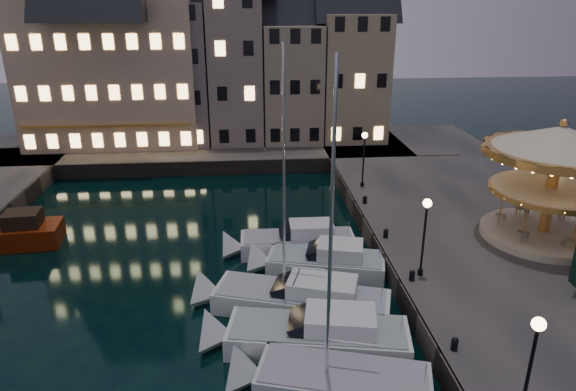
{
  "coord_description": "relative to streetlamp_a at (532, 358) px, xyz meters",
  "views": [
    {
      "loc": [
        -1.53,
        -21.47,
        14.45
      ],
      "look_at": [
        1.0,
        8.0,
        3.2
      ],
      "focal_mm": 32.0,
      "sensor_mm": 36.0,
      "label": 1
    }
  ],
  "objects": [
    {
      "name": "motorboat_e",
      "position": [
        -6.14,
        15.56,
        -3.38
      ],
      "size": [
        7.95,
        2.39,
        2.15
      ],
      "color": "silver",
      "rests_on": "ground"
    },
    {
      "name": "quay_north",
      "position": [
        -15.2,
        37.0,
        -3.37
      ],
      "size": [
        44.0,
        12.0,
        1.3
      ],
      "primitive_type": "cube",
      "color": "#474442",
      "rests_on": "ground"
    },
    {
      "name": "townhouse_na",
      "position": [
        -26.7,
        39.0,
        3.76
      ],
      "size": [
        5.5,
        8.0,
        12.8
      ],
      "color": "#9B8468",
      "rests_on": "quay_north"
    },
    {
      "name": "streetlamp_b",
      "position": [
        0.0,
        10.0,
        0.0
      ],
      "size": [
        0.44,
        0.44,
        4.17
      ],
      "color": "black",
      "rests_on": "quay_east"
    },
    {
      "name": "streetlamp_c",
      "position": [
        0.0,
        23.5,
        0.0
      ],
      "size": [
        0.44,
        0.44,
        4.17
      ],
      "color": "black",
      "rests_on": "quay_east"
    },
    {
      "name": "motorboat_a",
      "position": [
        -5.79,
        3.41,
        -3.48
      ],
      "size": [
        7.78,
        4.45,
        12.95
      ],
      "color": "silver",
      "rests_on": "ground"
    },
    {
      "name": "motorboat_b",
      "position": [
        -6.21,
        6.27,
        -3.37
      ],
      "size": [
        9.08,
        4.12,
        2.15
      ],
      "color": "silver",
      "rests_on": "ground"
    },
    {
      "name": "townhouse_nf",
      "position": [
        2.05,
        39.0,
        4.26
      ],
      "size": [
        6.82,
        8.0,
        13.8
      ],
      "color": "tan",
      "rests_on": "quay_north"
    },
    {
      "name": "quaywall_e",
      "position": [
        -1.2,
        15.0,
        -3.37
      ],
      "size": [
        0.15,
        44.0,
        1.3
      ],
      "primitive_type": "cube",
      "color": "#47423A",
      "rests_on": "ground"
    },
    {
      "name": "bollard_d",
      "position": [
        -0.6,
        20.0,
        -2.41
      ],
      "size": [
        0.3,
        0.3,
        0.57
      ],
      "color": "black",
      "rests_on": "quay_east"
    },
    {
      "name": "streetlamp_d",
      "position": [
        11.3,
        17.0,
        0.0
      ],
      "size": [
        0.44,
        0.44,
        4.17
      ],
      "color": "black",
      "rests_on": "quay_east"
    },
    {
      "name": "hotel_corner",
      "position": [
        -21.2,
        39.0,
        5.76
      ],
      "size": [
        17.6,
        9.0,
        16.8
      ],
      "color": "beige",
      "rests_on": "quay_north"
    },
    {
      "name": "motorboat_c",
      "position": [
        -6.6,
        9.26,
        -3.34
      ],
      "size": [
        9.58,
        5.19,
        12.84
      ],
      "color": "silver",
      "rests_on": "ground"
    },
    {
      "name": "bollard_c",
      "position": [
        -0.6,
        14.5,
        -2.41
      ],
      "size": [
        0.3,
        0.3,
        0.57
      ],
      "color": "black",
      "rests_on": "quay_east"
    },
    {
      "name": "bollard_a",
      "position": [
        -0.6,
        4.0,
        -2.41
      ],
      "size": [
        0.3,
        0.3,
        0.57
      ],
      "color": "black",
      "rests_on": "quay_east"
    },
    {
      "name": "quaywall_n",
      "position": [
        -13.2,
        31.0,
        -3.37
      ],
      "size": [
        48.0,
        0.15,
        1.3
      ],
      "primitive_type": "cube",
      "color": "#47423A",
      "rests_on": "ground"
    },
    {
      "name": "townhouse_ne",
      "position": [
        -4.0,
        39.0,
        3.76
      ],
      "size": [
        6.16,
        8.0,
        12.8
      ],
      "color": "gray",
      "rests_on": "quay_north"
    },
    {
      "name": "ground",
      "position": [
        -7.2,
        9.0,
        -4.02
      ],
      "size": [
        160.0,
        160.0,
        0.0
      ],
      "primitive_type": "plane",
      "color": "black",
      "rests_on": "ground"
    },
    {
      "name": "townhouse_nc",
      "position": [
        -15.2,
        39.0,
        4.76
      ],
      "size": [
        6.82,
        8.0,
        14.8
      ],
      "color": "slate",
      "rests_on": "quay_north"
    },
    {
      "name": "bollard_b",
      "position": [
        -0.6,
        9.5,
        -2.41
      ],
      "size": [
        0.3,
        0.3,
        0.57
      ],
      "color": "black",
      "rests_on": "quay_east"
    },
    {
      "name": "streetlamp_a",
      "position": [
        0.0,
        0.0,
        0.0
      ],
      "size": [
        0.44,
        0.44,
        4.17
      ],
      "color": "black",
      "rests_on": "quay_east"
    },
    {
      "name": "carousel",
      "position": [
        8.7,
        13.74,
        1.98
      ],
      "size": [
        8.15,
        8.15,
        7.13
      ],
      "color": "beige",
      "rests_on": "quay_east"
    },
    {
      "name": "quay_east",
      "position": [
        6.8,
        15.0,
        -3.37
      ],
      "size": [
        16.0,
        56.0,
        1.3
      ],
      "primitive_type": "cube",
      "color": "#474442",
      "rests_on": "ground"
    },
    {
      "name": "red_fishing_boat",
      "position": [
        -24.03,
        18.0,
        -3.32
      ],
      "size": [
        7.44,
        3.19,
        5.87
      ],
      "color": "#621A04",
      "rests_on": "ground"
    },
    {
      "name": "townhouse_nd",
      "position": [
        -9.45,
        39.0,
        5.26
      ],
      "size": [
        5.5,
        8.0,
        15.8
      ],
      "color": "gray",
      "rests_on": "quay_north"
    },
    {
      "name": "motorboat_d",
      "position": [
        -4.82,
        12.92,
        -3.38
      ],
      "size": [
        7.6,
        4.09,
        2.15
      ],
      "color": "silver",
      "rests_on": "ground"
    },
    {
      "name": "townhouse_nb",
      "position": [
        -21.25,
        39.0,
        4.26
      ],
      "size": [
        6.16,
        8.0,
        13.8
      ],
      "color": "gray",
      "rests_on": "quay_north"
    }
  ]
}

